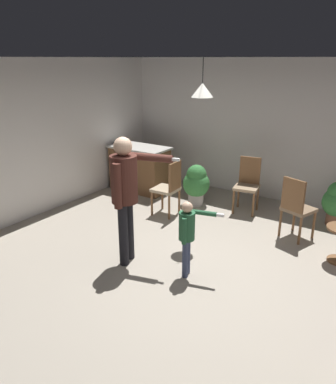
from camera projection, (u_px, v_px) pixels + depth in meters
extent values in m
plane|color=#9E9384|center=(187.00, 264.00, 5.19)|extent=(7.68, 7.68, 0.00)
cube|color=silver|center=(274.00, 131.00, 7.24)|extent=(6.40, 0.10, 2.70)
cube|color=silver|center=(28.00, 141.00, 6.42)|extent=(0.10, 6.40, 2.70)
cube|color=brown|center=(140.00, 169.00, 7.97)|extent=(1.20, 0.60, 0.91)
cube|color=beige|center=(139.00, 147.00, 7.81)|extent=(1.26, 0.66, 0.04)
cylinder|color=black|center=(129.00, 229.00, 5.21)|extent=(0.13, 0.13, 0.89)
cylinder|color=black|center=(123.00, 235.00, 5.05)|extent=(0.13, 0.13, 0.89)
cylinder|color=#4C261E|center=(124.00, 179.00, 4.88)|extent=(0.35, 0.35, 0.63)
sphere|color=#D8AD8C|center=(123.00, 146.00, 4.73)|extent=(0.24, 0.24, 0.24)
cylinder|color=#4C261E|center=(151.00, 157.00, 4.88)|extent=(0.60, 0.26, 0.10)
cube|color=white|center=(175.00, 160.00, 4.78)|extent=(0.13, 0.07, 0.04)
cylinder|color=#4C261E|center=(117.00, 186.00, 4.71)|extent=(0.10, 0.10, 0.59)
cylinder|color=#384260|center=(187.00, 255.00, 4.90)|extent=(0.08, 0.08, 0.52)
cylinder|color=#384260|center=(185.00, 259.00, 4.80)|extent=(0.08, 0.08, 0.52)
cylinder|color=#265938|center=(187.00, 226.00, 4.70)|extent=(0.21, 0.21, 0.37)
sphere|color=#D8AD8C|center=(187.00, 207.00, 4.62)|extent=(0.14, 0.14, 0.14)
cylinder|color=#265938|center=(203.00, 213.00, 4.70)|extent=(0.35, 0.15, 0.06)
cube|color=white|center=(219.00, 215.00, 4.64)|extent=(0.13, 0.07, 0.04)
cylinder|color=#265938|center=(184.00, 231.00, 4.60)|extent=(0.06, 0.06, 0.35)
cylinder|color=brown|center=(257.00, 199.00, 6.96)|extent=(0.04, 0.04, 0.45)
cylinder|color=brown|center=(238.00, 196.00, 7.10)|extent=(0.04, 0.04, 0.45)
cylinder|color=brown|center=(253.00, 205.00, 6.66)|extent=(0.04, 0.04, 0.45)
cylinder|color=brown|center=(233.00, 202.00, 6.80)|extent=(0.04, 0.04, 0.45)
cube|color=#997F60|center=(247.00, 188.00, 6.80)|extent=(0.48, 0.48, 0.05)
cube|color=brown|center=(250.00, 170.00, 6.87)|extent=(0.38, 0.10, 0.50)
cylinder|color=brown|center=(169.00, 207.00, 6.56)|extent=(0.04, 0.04, 0.45)
cylinder|color=brown|center=(179.00, 201.00, 6.85)|extent=(0.04, 0.04, 0.45)
cylinder|color=brown|center=(152.00, 204.00, 6.73)|extent=(0.04, 0.04, 0.45)
cylinder|color=brown|center=(162.00, 198.00, 7.02)|extent=(0.04, 0.04, 0.45)
cube|color=tan|center=(166.00, 189.00, 6.71)|extent=(0.44, 0.44, 0.05)
cube|color=brown|center=(175.00, 176.00, 6.52)|extent=(0.06, 0.38, 0.50)
cylinder|color=brown|center=(280.00, 223.00, 5.94)|extent=(0.04, 0.04, 0.45)
cylinder|color=brown|center=(300.00, 231.00, 5.67)|extent=(0.04, 0.04, 0.45)
cylinder|color=brown|center=(294.00, 218.00, 6.14)|extent=(0.04, 0.04, 0.45)
cylinder|color=brown|center=(314.00, 225.00, 5.87)|extent=(0.04, 0.04, 0.45)
cube|color=#7F664C|center=(299.00, 209.00, 5.82)|extent=(0.54, 0.54, 0.05)
cube|color=brown|center=(293.00, 195.00, 5.62)|extent=(0.37, 0.16, 0.50)
cylinder|color=#B7B2AD|center=(196.00, 198.00, 7.28)|extent=(0.30, 0.30, 0.24)
sphere|color=#387F3D|center=(196.00, 184.00, 7.18)|extent=(0.51, 0.51, 0.51)
sphere|color=#387F3D|center=(196.00, 175.00, 7.12)|extent=(0.39, 0.39, 0.39)
cylinder|color=brown|center=(335.00, 218.00, 6.39)|extent=(0.29, 0.29, 0.23)
cone|color=silver|center=(202.00, 90.00, 5.38)|extent=(0.32, 0.32, 0.20)
cylinder|color=black|center=(203.00, 70.00, 5.29)|extent=(0.01, 0.01, 0.36)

